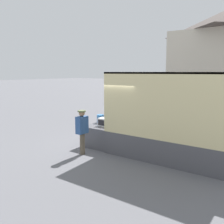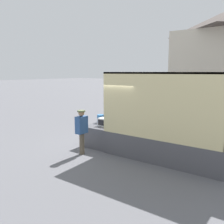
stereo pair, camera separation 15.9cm
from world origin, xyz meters
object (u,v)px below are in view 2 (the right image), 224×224
Objects in this scene: microwave at (105,122)px; portable_generator at (115,117)px; box_truck at (217,136)px; orange_bucket at (101,119)px; worker_person at (82,128)px.

portable_generator is (-0.15, 0.88, 0.07)m from microwave.
portable_generator is at bearing 99.76° from microwave.
box_truck is 4.16m from microwave.
microwave is 1.51× the size of orange_bucket.
box_truck reaches higher than orange_bucket.
microwave is (-4.13, -0.43, 0.02)m from box_truck.
worker_person is (-4.18, -1.73, 0.02)m from box_truck.
microwave is 0.70m from orange_bucket.
worker_person is (-0.05, -1.30, -0.00)m from microwave.
portable_generator is at bearing 92.78° from worker_person.
portable_generator reaches higher than microwave.
orange_bucket is at bearing -179.66° from box_truck.
orange_bucket is at bearing 144.46° from microwave.
orange_bucket is (-0.41, -0.47, -0.06)m from portable_generator.
orange_bucket is at bearing 106.99° from worker_person.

